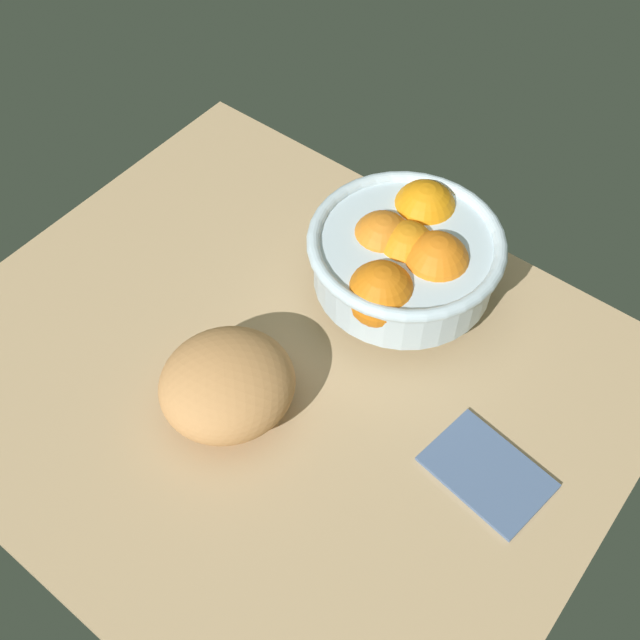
{
  "coord_description": "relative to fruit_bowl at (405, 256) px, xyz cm",
  "views": [
    {
      "loc": [
        -33.95,
        35.33,
        74.67
      ],
      "look_at": [
        -1.72,
        -5.93,
        5.0
      ],
      "focal_mm": 43.58,
      "sensor_mm": 36.0,
      "label": 1
    }
  ],
  "objects": [
    {
      "name": "ground_plane",
      "position": [
        4.68,
        18.35,
        -8.31
      ],
      "size": [
        76.8,
        64.88,
        3.0
      ],
      "primitive_type": "cube",
      "color": "tan"
    },
    {
      "name": "napkin_folded",
      "position": [
        -20.9,
        14.52,
        -6.32
      ],
      "size": [
        13.68,
        10.32,
        0.98
      ],
      "primitive_type": "cube",
      "rotation": [
        0.0,
        0.0,
        -0.15
      ],
      "color": "slate",
      "rests_on": "ground"
    },
    {
      "name": "bread_loaf",
      "position": [
        5.81,
        24.87,
        -2.51
      ],
      "size": [
        19.15,
        19.48,
        8.6
      ],
      "primitive_type": "ellipsoid",
      "rotation": [
        0.0,
        0.0,
        1.11
      ],
      "color": "tan",
      "rests_on": "ground"
    },
    {
      "name": "fruit_bowl",
      "position": [
        0.0,
        0.0,
        0.0
      ],
      "size": [
        23.02,
        23.02,
        11.72
      ],
      "color": "silver",
      "rests_on": "ground"
    }
  ]
}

